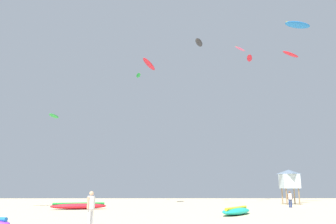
# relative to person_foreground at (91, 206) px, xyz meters

# --- Properties ---
(person_foreground) EXTENTS (0.38, 0.51, 1.68)m
(person_foreground) POSITION_rel_person_foreground_xyz_m (0.00, 0.00, 0.00)
(person_foreground) COLOR silver
(person_foreground) RESTS_ON ground
(person_midground) EXTENTS (0.53, 0.36, 1.61)m
(person_midground) POSITION_rel_person_foreground_xyz_m (16.27, 17.88, -0.04)
(person_midground) COLOR navy
(person_midground) RESTS_ON ground
(kite_grounded_mid) EXTENTS (5.20, 2.91, 0.61)m
(kite_grounded_mid) POSITION_rel_person_foreground_xyz_m (-4.16, 14.88, -0.69)
(kite_grounded_mid) COLOR red
(kite_grounded_mid) RESTS_ON ground
(kite_grounded_far) EXTENTS (3.46, 4.65, 0.57)m
(kite_grounded_far) POSITION_rel_person_foreground_xyz_m (8.78, 7.82, -0.72)
(kite_grounded_far) COLOR #19B29E
(kite_grounded_far) RESTS_ON ground
(lifeguard_tower) EXTENTS (2.30, 2.30, 4.15)m
(lifeguard_tower) POSITION_rel_person_foreground_xyz_m (18.91, 25.06, 2.07)
(lifeguard_tower) COLOR #8C704C
(lifeguard_tower) RESTS_ON ground
(kite_aloft_0) EXTENTS (0.85, 2.47, 0.29)m
(kite_aloft_0) POSITION_rel_person_foreground_xyz_m (-9.36, 21.98, 9.20)
(kite_aloft_0) COLOR green
(kite_aloft_1) EXTENTS (2.98, 2.60, 0.56)m
(kite_aloft_1) POSITION_rel_person_foreground_xyz_m (18.84, 21.17, 16.71)
(kite_aloft_1) COLOR red
(kite_aloft_2) EXTENTS (1.80, 3.08, 0.57)m
(kite_aloft_2) POSITION_rel_person_foreground_xyz_m (8.68, 29.52, 21.93)
(kite_aloft_2) COLOR #2D2D33
(kite_aloft_3) EXTENTS (2.21, 4.57, 0.99)m
(kite_aloft_3) POSITION_rel_person_foreground_xyz_m (1.59, 25.09, 16.84)
(kite_aloft_3) COLOR red
(kite_aloft_4) EXTENTS (1.16, 2.09, 0.50)m
(kite_aloft_4) POSITION_rel_person_foreground_xyz_m (-0.52, 34.10, 18.38)
(kite_aloft_4) COLOR green
(kite_aloft_6) EXTENTS (4.10, 2.16, 0.82)m
(kite_aloft_6) POSITION_rel_person_foreground_xyz_m (21.98, 25.87, 22.98)
(kite_aloft_6) COLOR blue
(kite_aloft_7) EXTENTS (2.22, 2.22, 0.45)m
(kite_aloft_7) POSITION_rel_person_foreground_xyz_m (14.74, 29.54, 20.97)
(kite_aloft_7) COLOR #E5598C
(kite_aloft_8) EXTENTS (1.72, 3.15, 0.52)m
(kite_aloft_8) POSITION_rel_person_foreground_xyz_m (17.51, 35.18, 21.76)
(kite_aloft_8) COLOR red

